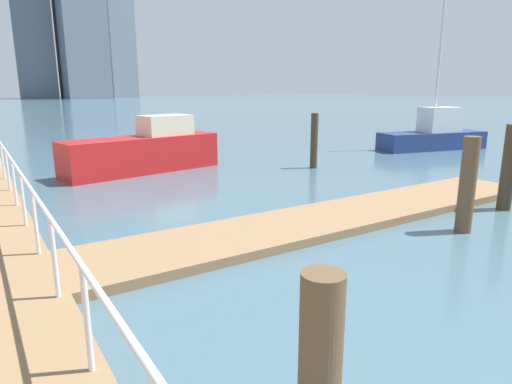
% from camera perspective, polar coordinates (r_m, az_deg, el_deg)
% --- Properties ---
extents(ground_plane, '(300.00, 300.00, 0.00)m').
position_cam_1_polar(ground_plane, '(19.01, -20.85, 3.40)').
color(ground_plane, '#476675').
extents(floating_dock, '(12.92, 2.00, 0.18)m').
position_cam_1_polar(floating_dock, '(10.29, 10.18, -3.25)').
color(floating_dock, '#93704C').
rests_on(floating_dock, ground_plane).
extents(boardwalk_railing, '(0.06, 26.75, 1.08)m').
position_cam_1_polar(boardwalk_railing, '(8.56, -27.55, 0.05)').
color(boardwalk_railing, white).
rests_on(boardwalk_railing, boardwalk).
extents(dock_piling_0, '(0.33, 0.33, 1.71)m').
position_cam_1_polar(dock_piling_0, '(3.64, 8.22, -22.74)').
color(dock_piling_0, brown).
rests_on(dock_piling_0, ground_plane).
extents(dock_piling_1, '(0.33, 0.33, 2.03)m').
position_cam_1_polar(dock_piling_1, '(10.18, 25.65, 0.81)').
color(dock_piling_1, brown).
rests_on(dock_piling_1, ground_plane).
extents(dock_piling_3, '(0.28, 0.28, 2.07)m').
position_cam_1_polar(dock_piling_3, '(16.89, 7.52, 6.57)').
color(dock_piling_3, '#473826').
rests_on(dock_piling_3, ground_plane).
extents(dock_piling_4, '(0.33, 0.33, 2.13)m').
position_cam_1_polar(dock_piling_4, '(12.55, 29.83, 2.73)').
color(dock_piling_4, '#473826').
rests_on(dock_piling_4, ground_plane).
extents(moored_boat_0, '(5.75, 2.70, 9.63)m').
position_cam_1_polar(moored_boat_0, '(23.73, 22.03, 6.99)').
color(moored_boat_0, navy).
rests_on(moored_boat_0, ground_plane).
extents(moored_boat_2, '(5.88, 2.44, 2.00)m').
position_cam_1_polar(moored_boat_2, '(16.58, -14.07, 5.21)').
color(moored_boat_2, red).
rests_on(moored_boat_2, ground_plane).
extents(skyline_tower_4, '(11.28, 13.52, 51.33)m').
position_cam_1_polar(skyline_tower_4, '(137.63, -21.98, 21.91)').
color(skyline_tower_4, slate).
rests_on(skyline_tower_4, ground_plane).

